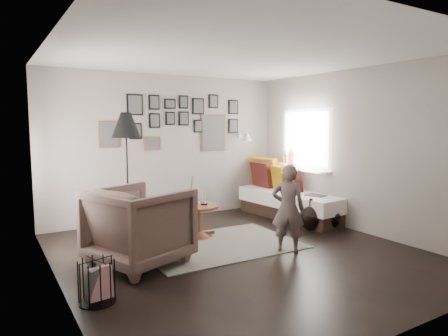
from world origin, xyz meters
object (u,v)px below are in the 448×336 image
vase (192,197)px  demijohn_small (331,218)px  child (288,209)px  daybed (291,198)px  demijohn_large (311,218)px  floor_lamp (126,130)px  pedestal_table (198,222)px  magazine_basket (97,281)px  armchair (139,226)px

vase → demijohn_small: (2.20, -0.71, -0.46)m
vase → child: (0.79, -1.27, -0.04)m
daybed → demijohn_small: daybed is taller
demijohn_large → demijohn_small: demijohn_large is taller
demijohn_large → child: 1.32m
floor_lamp → demijohn_large: floor_lamp is taller
pedestal_table → demijohn_large: size_ratio=1.23×
daybed → magazine_basket: (-4.00, -1.83, -0.13)m
armchair → demijohn_large: bearing=-109.0°
pedestal_table → child: size_ratio=0.53×
daybed → child: size_ratio=1.89×
armchair → demijohn_small: (3.27, -0.02, -0.31)m
floor_lamp → demijohn_small: size_ratio=4.04×
pedestal_table → armchair: bearing=-149.7°
magazine_basket → armchair: bearing=48.4°
armchair → demijohn_small: size_ratio=2.26×
daybed → demijohn_large: (-0.36, -0.92, -0.14)m
daybed → floor_lamp: bearing=168.6°
pedestal_table → magazine_basket: (-1.87, -1.48, -0.02)m
vase → daybed: size_ratio=0.20×
demijohn_large → pedestal_table: bearing=162.1°
demijohn_large → child: bearing=-147.4°
floor_lamp → magazine_basket: floor_lamp is taller
armchair → magazine_basket: (-0.71, -0.80, -0.27)m
magazine_basket → floor_lamp: bearing=65.0°
armchair → demijohn_large: (2.92, 0.10, -0.28)m
armchair → magazine_basket: bearing=117.4°
vase → demijohn_large: bearing=-17.7°
magazine_basket → child: 2.62m
demijohn_small → floor_lamp: bearing=155.6°
vase → magazine_basket: vase is taller
demijohn_large → demijohn_small: (0.35, -0.12, -0.02)m
pedestal_table → demijohn_small: 2.23m
pedestal_table → daybed: (2.13, 0.35, 0.11)m
daybed → child: (-1.42, -1.60, 0.26)m
vase → magazine_basket: bearing=-140.0°
vase → demijohn_large: 1.99m
magazine_basket → child: size_ratio=0.36×
daybed → floor_lamp: floor_lamp is taller
demijohn_small → pedestal_table: bearing=161.9°
pedestal_table → demijohn_large: bearing=-17.9°
floor_lamp → child: 2.69m
demijohn_small → vase: bearing=162.1°
pedestal_table → floor_lamp: size_ratio=0.33×
vase → demijohn_large: (1.85, -0.59, -0.44)m
armchair → floor_lamp: 1.79m
daybed → demijohn_small: size_ratio=4.82×
demijohn_large → demijohn_small: 0.37m
pedestal_table → armchair: (-1.15, -0.67, 0.25)m
vase → floor_lamp: floor_lamp is taller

